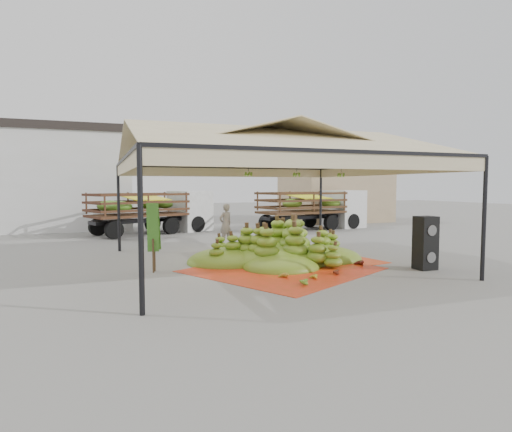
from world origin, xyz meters
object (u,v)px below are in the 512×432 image
object	(u,v)px
banana_heap	(280,242)
truck_left	(157,207)
speaker_stack	(425,243)
truck_right	(316,205)
vendor	(226,224)

from	to	relation	value
banana_heap	truck_left	bearing A→B (deg)	104.91
banana_heap	speaker_stack	distance (m)	4.10
truck_left	truck_right	size ratio (longest dim) A/B	1.00
vendor	truck_right	world-z (taller)	truck_right
banana_heap	truck_right	size ratio (longest dim) A/B	0.89
truck_right	banana_heap	bearing A→B (deg)	-135.30
vendor	truck_left	xyz separation A→B (m)	(-1.96, 5.19, 0.45)
truck_right	vendor	bearing A→B (deg)	-156.62
vendor	truck_left	size ratio (longest dim) A/B	0.26
banana_heap	vendor	distance (m)	4.16
speaker_stack	truck_left	world-z (taller)	truck_left
banana_heap	truck_left	size ratio (longest dim) A/B	0.90
truck_left	speaker_stack	bearing A→B (deg)	-86.54
speaker_stack	truck_left	distance (m)	13.16
banana_heap	speaker_stack	bearing A→B (deg)	-38.47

